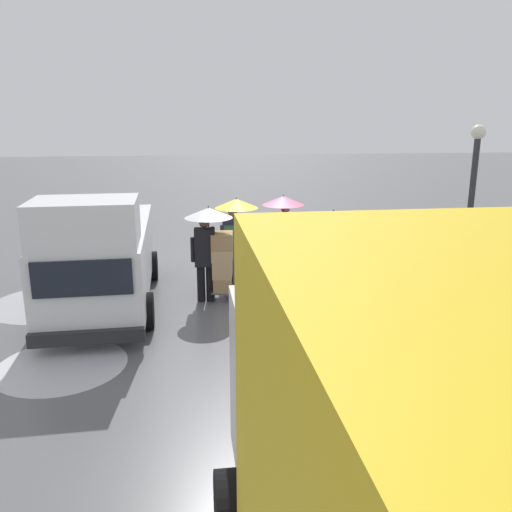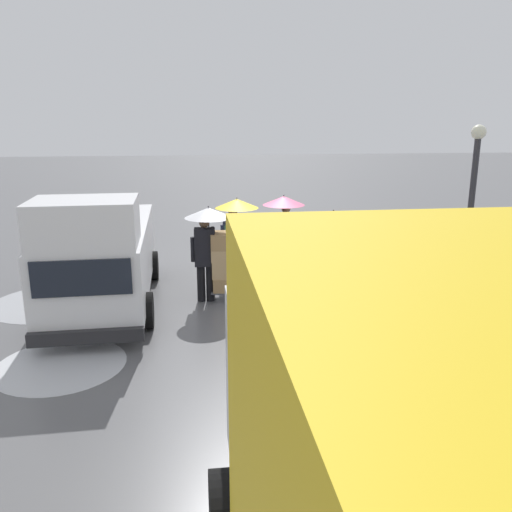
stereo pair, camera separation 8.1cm
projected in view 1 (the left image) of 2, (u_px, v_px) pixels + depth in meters
The scene contains 12 objects.
ground_plane at pixel (261, 291), 12.49m from camera, with size 90.00×90.00×0.00m, color #5B5B5E.
slush_patch_near_cluster at pixel (62, 365), 8.76m from camera, with size 2.15×2.15×0.01m, color silver.
slush_patch_under_van at pixel (50, 303), 11.68m from camera, with size 2.58×2.58×0.01m, color #999BA0.
slush_patch_far_side at pixel (335, 280), 13.35m from camera, with size 1.94×1.94×0.01m, color silver.
cargo_van_parked_right at pixel (101, 254), 11.15m from camera, with size 2.31×5.39×2.60m.
shopping_cart_vendor at pixel (262, 269), 12.24m from camera, with size 0.69×0.90×1.02m.
hand_dolly_boxes at pixel (222, 262), 11.71m from camera, with size 0.61×0.77×1.54m.
pedestrian_pink_side at pixel (235, 221), 12.65m from camera, with size 1.04×1.04×2.15m.
pedestrian_black_side at pixel (207, 232), 11.44m from camera, with size 1.04×1.04×2.15m.
pedestrian_white_side at pixel (334, 237), 10.98m from camera, with size 1.04×1.04×2.15m.
pedestrian_far_side at pixel (284, 217), 13.13m from camera, with size 1.04×1.04×2.15m.
street_lamp at pixel (471, 202), 10.38m from camera, with size 0.28×0.28×3.86m.
Camera 1 is at (1.64, 11.74, 4.02)m, focal length 37.00 mm.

